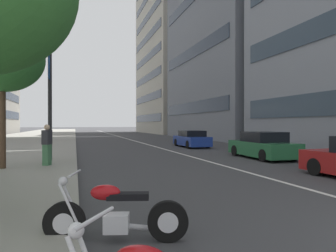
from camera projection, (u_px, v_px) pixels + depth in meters
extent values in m
cube|color=gray|center=(17.00, 142.00, 28.96)|extent=(160.00, 10.80, 0.15)
cube|color=silver|center=(128.00, 139.00, 37.17)|extent=(110.00, 0.16, 0.01)
cylinder|color=silver|center=(95.00, 218.00, 2.44)|extent=(0.52, 0.36, 0.04)
sphere|color=silver|center=(76.00, 231.00, 2.49)|extent=(0.14, 0.14, 0.14)
cylinder|color=black|center=(64.00, 223.00, 4.61)|extent=(0.28, 0.65, 0.64)
cylinder|color=silver|center=(64.00, 223.00, 4.61)|extent=(0.21, 0.34, 0.32)
cylinder|color=black|center=(168.00, 221.00, 4.66)|extent=(0.28, 0.65, 0.64)
cylinder|color=silver|center=(168.00, 221.00, 4.66)|extent=(0.21, 0.34, 0.32)
cube|color=silver|center=(116.00, 223.00, 4.63)|extent=(0.35, 0.44, 0.28)
cube|color=black|center=(128.00, 196.00, 4.64)|extent=(0.38, 0.68, 0.10)
ellipsoid|color=#AD1116|center=(105.00, 192.00, 4.62)|extent=(0.35, 0.51, 0.24)
cylinder|color=silver|center=(68.00, 204.00, 4.54)|extent=(0.13, 0.32, 0.64)
cylinder|color=silver|center=(71.00, 201.00, 4.68)|extent=(0.13, 0.32, 0.64)
cylinder|color=silver|center=(75.00, 173.00, 4.61)|extent=(0.59, 0.19, 0.04)
sphere|color=silver|center=(63.00, 181.00, 4.60)|extent=(0.14, 0.14, 0.14)
cylinder|color=silver|center=(135.00, 227.00, 4.78)|extent=(0.27, 0.68, 0.16)
cylinder|color=black|center=(316.00, 167.00, 10.70)|extent=(0.63, 0.23, 0.62)
cube|color=#236038|center=(262.00, 149.00, 16.16)|extent=(4.43, 2.02, 0.74)
cube|color=black|center=(264.00, 137.00, 16.03)|extent=(2.07, 1.78, 0.53)
cylinder|color=black|center=(235.00, 151.00, 17.33)|extent=(0.63, 0.24, 0.62)
cylinder|color=black|center=(261.00, 150.00, 17.78)|extent=(0.63, 0.24, 0.62)
cylinder|color=black|center=(264.00, 156.00, 14.55)|extent=(0.63, 0.24, 0.62)
cylinder|color=black|center=(294.00, 155.00, 15.00)|extent=(0.63, 0.24, 0.62)
cube|color=navy|center=(191.00, 141.00, 24.07)|extent=(4.30, 1.80, 0.72)
cube|color=black|center=(192.00, 133.00, 23.97)|extent=(2.21, 1.63, 0.46)
cylinder|color=black|center=(177.00, 142.00, 25.20)|extent=(0.62, 0.23, 0.62)
cylinder|color=black|center=(194.00, 142.00, 25.66)|extent=(0.62, 0.23, 0.62)
cylinder|color=black|center=(188.00, 145.00, 22.49)|extent=(0.62, 0.23, 0.62)
cylinder|color=black|center=(208.00, 144.00, 22.95)|extent=(0.62, 0.23, 0.62)
cylinder|color=#232326|center=(50.00, 61.00, 14.09)|extent=(0.18, 0.18, 9.34)
cube|color=#194C99|center=(49.00, 67.00, 13.76)|extent=(0.56, 0.03, 1.10)
cube|color=#194C99|center=(50.00, 70.00, 14.42)|extent=(0.56, 0.03, 1.10)
cylinder|color=#473323|center=(3.00, 128.00, 11.40)|extent=(0.22, 0.22, 3.07)
ellipsoid|color=#2D6B2D|center=(2.00, 57.00, 11.39)|extent=(3.06, 3.06, 2.60)
cube|color=#3F724C|center=(47.00, 155.00, 12.28)|extent=(0.39, 0.35, 0.86)
cube|color=#2D2D33|center=(47.00, 137.00, 12.28)|extent=(0.47, 0.40, 0.59)
sphere|color=beige|center=(47.00, 127.00, 12.28)|extent=(0.23, 0.23, 0.23)
cube|color=#232D3D|center=(192.00, 108.00, 38.66)|extent=(19.56, 0.08, 1.50)
cube|color=#232D3D|center=(192.00, 53.00, 38.62)|extent=(19.56, 0.08, 1.50)
cube|color=#B7B2A3|center=(191.00, 44.00, 65.66)|extent=(24.07, 19.60, 38.98)
cube|color=#232D3D|center=(147.00, 118.00, 62.84)|extent=(21.67, 0.08, 1.50)
cube|color=#232D3D|center=(147.00, 98.00, 62.81)|extent=(21.67, 0.08, 1.50)
cube|color=#232D3D|center=(147.00, 78.00, 62.79)|extent=(21.67, 0.08, 1.50)
cube|color=#232D3D|center=(147.00, 58.00, 62.77)|extent=(21.67, 0.08, 1.50)
cube|color=#232D3D|center=(147.00, 38.00, 62.74)|extent=(21.67, 0.08, 1.50)
cube|color=#232D3D|center=(147.00, 18.00, 62.72)|extent=(21.67, 0.08, 1.50)
cube|color=#232D3D|center=(4.00, 114.00, 51.60)|extent=(28.60, 0.08, 1.50)
cube|color=#232D3D|center=(4.00, 94.00, 51.58)|extent=(28.60, 0.08, 1.50)
cube|color=#232D3D|center=(4.00, 73.00, 51.56)|extent=(28.60, 0.08, 1.50)
cube|color=#232D3D|center=(4.00, 53.00, 51.54)|extent=(28.60, 0.08, 1.50)
cube|color=#232D3D|center=(4.00, 32.00, 51.52)|extent=(28.60, 0.08, 1.50)
cube|color=#232D3D|center=(4.00, 12.00, 51.50)|extent=(28.60, 0.08, 1.50)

